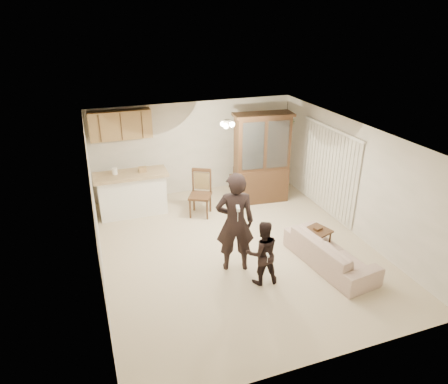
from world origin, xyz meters
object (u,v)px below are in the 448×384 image
object	(u,v)px
china_hutch	(262,159)
chair_bar	(139,200)
adult	(235,228)
chair_hutch_right	(240,183)
sofa	(330,249)
child	(263,251)
chair_hutch_left	(200,203)
side_table	(317,240)

from	to	relation	value
china_hutch	chair_bar	size ratio (longest dim) A/B	2.58
adult	china_hutch	bearing A→B (deg)	-107.74
chair_hutch_right	adult	bearing A→B (deg)	68.00
sofa	adult	size ratio (longest dim) A/B	1.04
adult	chair_hutch_right	world-z (taller)	adult
child	chair_hutch_right	size ratio (longest dim) A/B	1.24
adult	child	bearing A→B (deg)	133.39
sofa	child	size ratio (longest dim) A/B	1.39
child	chair_hutch_left	world-z (taller)	child
chair_hutch_left	chair_hutch_right	distance (m)	1.66
adult	side_table	xyz separation A→B (m)	(1.82, -0.03, -0.63)
adult	chair_hutch_right	bearing A→B (deg)	-97.91
child	sofa	bearing A→B (deg)	-170.61
chair_bar	china_hutch	bearing A→B (deg)	-3.91
child	side_table	world-z (taller)	child
adult	chair_bar	size ratio (longest dim) A/B	1.98
adult	china_hutch	world-z (taller)	china_hutch
sofa	adult	world-z (taller)	adult
chair_bar	child	bearing A→B (deg)	-60.65
sofa	child	bearing A→B (deg)	84.56
adult	child	xyz separation A→B (m)	(0.31, -0.59, -0.22)
sofa	adult	xyz separation A→B (m)	(-1.81, 0.54, 0.53)
side_table	sofa	bearing A→B (deg)	-91.56
china_hutch	chair_bar	world-z (taller)	china_hutch
adult	child	distance (m)	0.70
sofa	chair_hutch_left	bearing A→B (deg)	24.33
chair_hutch_left	chair_hutch_right	bearing A→B (deg)	60.28
chair_hutch_left	child	bearing A→B (deg)	-55.91
sofa	side_table	xyz separation A→B (m)	(0.01, 0.51, -0.10)
china_hutch	child	bearing A→B (deg)	-108.01
sofa	chair_bar	bearing A→B (deg)	33.24
china_hutch	chair_bar	xyz separation A→B (m)	(-3.15, 0.50, -0.90)
china_hutch	chair_hutch_left	world-z (taller)	china_hutch
china_hutch	chair_hutch_left	xyz separation A→B (m)	(-1.76, -0.30, -0.84)
child	chair_bar	size ratio (longest dim) A/B	1.48
chair_bar	chair_hutch_right	xyz separation A→B (m)	(2.80, 0.08, 0.05)
child	side_table	size ratio (longest dim) A/B	2.26
sofa	chair_bar	distance (m)	4.92
child	chair_hutch_left	bearing A→B (deg)	-76.57
child	side_table	bearing A→B (deg)	-152.18
side_table	chair_hutch_right	xyz separation A→B (m)	(-0.41, 3.30, 0.04)
side_table	chair_bar	world-z (taller)	chair_bar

